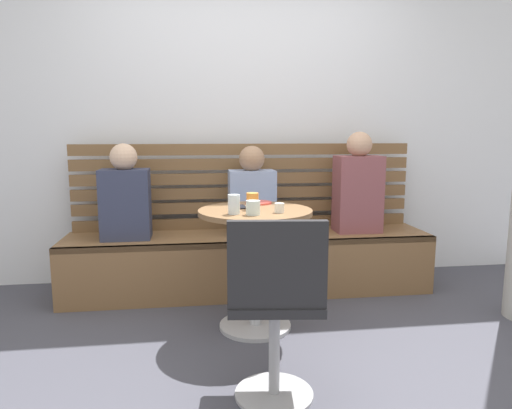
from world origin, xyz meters
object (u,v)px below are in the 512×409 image
(person_adult, at_px, (358,187))
(phone_on_table, at_px, (240,207))
(person_child_left, at_px, (125,197))
(white_chair, at_px, (275,304))
(cup_tumbler_orange, at_px, (252,201))
(cafe_table, at_px, (255,246))
(cup_glass_short, at_px, (253,208))
(booth_bench, at_px, (249,263))
(person_child_middle, at_px, (252,195))
(cup_water_clear, at_px, (234,204))
(plate_small, at_px, (259,203))
(cup_espresso_small, at_px, (279,208))

(person_adult, bearing_deg, phone_on_table, -148.82)
(phone_on_table, bearing_deg, person_child_left, 134.32)
(white_chair, distance_m, cup_tumbler_orange, 0.88)
(cafe_table, height_order, cup_glass_short, cup_glass_short)
(white_chair, relative_size, phone_on_table, 6.07)
(white_chair, bearing_deg, cup_glass_short, 91.17)
(person_child_left, bearing_deg, cup_tumbler_orange, -38.24)
(booth_bench, height_order, person_child_left, person_child_left)
(person_adult, bearing_deg, booth_bench, 179.79)
(cafe_table, distance_m, cup_tumbler_orange, 0.27)
(person_child_middle, bearing_deg, white_chair, -93.42)
(cafe_table, bearing_deg, white_chair, -91.54)
(white_chair, distance_m, person_child_middle, 1.53)
(cup_tumbler_orange, bearing_deg, cafe_table, 3.31)
(cup_water_clear, xyz_separation_m, phone_on_table, (0.06, 0.22, -0.05))
(person_child_left, distance_m, person_child_middle, 0.91)
(cup_glass_short, xyz_separation_m, cup_water_clear, (-0.10, 0.04, 0.02))
(white_chair, bearing_deg, person_child_left, 119.25)
(cup_water_clear, relative_size, plate_small, 0.65)
(white_chair, bearing_deg, phone_on_table, 93.77)
(booth_bench, height_order, cafe_table, cafe_table)
(phone_on_table, bearing_deg, cup_tumbler_orange, -60.91)
(cup_tumbler_orange, xyz_separation_m, phone_on_table, (-0.06, 0.08, -0.05))
(person_child_left, xyz_separation_m, cup_espresso_small, (0.96, -0.77, 0.03))
(white_chair, xyz_separation_m, cup_water_clear, (-0.12, 0.68, 0.33))
(cup_espresso_small, bearing_deg, person_adult, 46.22)
(cafe_table, xyz_separation_m, person_child_middle, (0.07, 0.70, 0.21))
(person_child_middle, distance_m, cup_water_clear, 0.86)
(cup_tumbler_orange, bearing_deg, cup_water_clear, -132.67)
(person_adult, xyz_separation_m, cup_espresso_small, (-0.75, -0.79, -0.01))
(booth_bench, relative_size, cafe_table, 3.65)
(white_chair, relative_size, person_adult, 1.12)
(cup_glass_short, bearing_deg, plate_small, 77.64)
(person_child_left, xyz_separation_m, plate_small, (0.89, -0.42, 0.01))
(cup_water_clear, xyz_separation_m, plate_small, (0.19, 0.36, -0.05))
(cup_glass_short, xyz_separation_m, phone_on_table, (-0.05, 0.25, -0.04))
(cup_tumbler_orange, height_order, phone_on_table, cup_tumbler_orange)
(cafe_table, relative_size, person_child_middle, 1.13)
(person_child_left, relative_size, person_child_middle, 1.03)
(plate_small, bearing_deg, cup_glass_short, -102.36)
(booth_bench, distance_m, person_child_middle, 0.51)
(white_chair, bearing_deg, booth_bench, 87.42)
(booth_bench, relative_size, white_chair, 3.18)
(person_child_middle, distance_m, cup_espresso_small, 0.82)
(person_child_left, bearing_deg, white_chair, -60.75)
(cup_glass_short, bearing_deg, cup_water_clear, 159.14)
(booth_bench, bearing_deg, person_adult, -0.21)
(person_child_middle, bearing_deg, cup_tumbler_orange, -96.91)
(white_chair, xyz_separation_m, cup_tumbler_orange, (0.01, 0.81, 0.33))
(cafe_table, xyz_separation_m, person_adult, (0.88, 0.66, 0.26))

